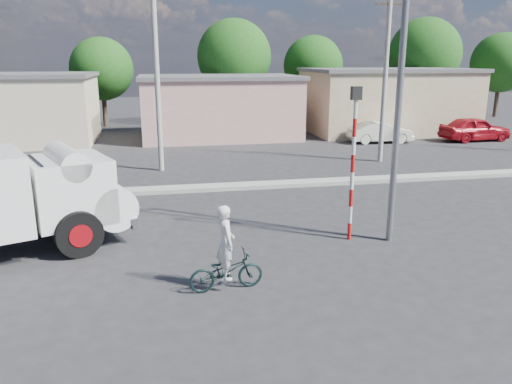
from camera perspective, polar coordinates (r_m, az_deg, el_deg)
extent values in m
plane|color=#29292B|center=(12.62, -0.65, -8.74)|extent=(120.00, 120.00, 0.00)
cube|color=#99968E|center=(20.10, -4.86, 0.53)|extent=(40.00, 0.80, 0.16)
cylinder|color=black|center=(13.94, -19.57, -4.55)|extent=(1.29, 0.80, 1.24)
cylinder|color=#A10B12|center=(13.94, -19.57, -4.55)|extent=(0.72, 0.60, 0.61)
cylinder|color=black|center=(16.16, -21.63, -2.11)|extent=(1.29, 0.80, 1.24)
cylinder|color=#A10B12|center=(16.16, -21.63, -2.11)|extent=(0.72, 0.60, 0.61)
cube|color=white|center=(14.81, -20.60, 0.36)|extent=(2.75, 2.90, 1.75)
cylinder|color=white|center=(15.16, -16.91, -0.99)|extent=(2.01, 2.61, 1.24)
cylinder|color=white|center=(14.65, -20.88, 3.34)|extent=(1.60, 2.44, 0.79)
cube|color=silver|center=(15.41, -15.18, -2.36)|extent=(1.05, 2.31, 0.32)
cube|color=black|center=(14.56, -23.79, 1.85)|extent=(0.80, 1.81, 0.79)
imported|color=black|center=(11.39, -3.43, -9.03)|extent=(1.74, 0.76, 0.89)
imported|color=silver|center=(11.23, -3.46, -7.16)|extent=(0.47, 0.65, 1.69)
imported|color=white|center=(32.26, 13.99, 6.65)|extent=(4.00, 1.51, 1.30)
imported|color=#A80F1B|center=(34.96, 23.72, 6.63)|extent=(4.59, 2.04, 1.53)
cylinder|color=red|center=(14.72, 10.62, -4.42)|extent=(0.11, 0.11, 0.50)
cylinder|color=white|center=(14.57, 10.71, -2.56)|extent=(0.11, 0.11, 0.50)
cylinder|color=red|center=(14.43, 10.81, -0.67)|extent=(0.11, 0.11, 0.50)
cylinder|color=white|center=(14.30, 10.90, 1.26)|extent=(0.11, 0.11, 0.50)
cylinder|color=red|center=(14.20, 11.00, 3.22)|extent=(0.11, 0.11, 0.50)
cylinder|color=white|center=(14.10, 11.10, 5.21)|extent=(0.11, 0.11, 0.50)
cylinder|color=red|center=(14.03, 11.20, 7.23)|extent=(0.11, 0.11, 0.50)
cylinder|color=white|center=(13.97, 11.31, 9.26)|extent=(0.11, 0.11, 0.50)
cube|color=black|center=(13.94, 11.40, 11.01)|extent=(0.28, 0.18, 0.36)
cylinder|color=slate|center=(14.11, 16.16, 12.07)|extent=(0.18, 0.18, 9.00)
cube|color=tan|center=(33.76, -4.27, 9.53)|extent=(10.00, 7.00, 3.80)
cube|color=#59595B|center=(33.63, -4.34, 12.96)|extent=(10.30, 7.30, 0.24)
cube|color=tan|center=(37.16, 14.70, 9.90)|extent=(11.00, 7.00, 4.20)
cube|color=#59595B|center=(37.05, 14.93, 13.31)|extent=(11.30, 7.30, 0.24)
cylinder|color=#38281E|center=(40.68, -16.95, 9.62)|extent=(0.36, 0.36, 3.47)
sphere|color=#296E21|center=(40.55, -17.23, 13.28)|extent=(4.71, 4.71, 4.71)
cylinder|color=#38281E|center=(39.94, -2.46, 10.68)|extent=(0.36, 0.36, 4.20)
sphere|color=#296E21|center=(39.83, -2.52, 15.20)|extent=(5.70, 5.70, 5.70)
cylinder|color=#38281E|center=(43.51, 6.43, 10.58)|extent=(0.36, 0.36, 3.64)
sphere|color=#296E21|center=(43.39, 6.53, 14.18)|extent=(4.94, 4.94, 4.94)
cylinder|color=#38281E|center=(45.24, 18.35, 10.56)|extent=(0.36, 0.36, 4.37)
sphere|color=#296E21|center=(45.15, 18.70, 14.70)|extent=(5.93, 5.93, 5.93)
cylinder|color=#38281E|center=(50.46, 25.83, 9.90)|extent=(0.36, 0.36, 3.81)
sphere|color=#296E21|center=(50.36, 26.20, 13.13)|extent=(5.17, 5.17, 5.17)
cylinder|color=#99968E|center=(23.38, -11.21, 12.06)|extent=(0.24, 0.24, 8.00)
cylinder|color=#99968E|center=(25.89, 14.51, 12.13)|extent=(0.24, 0.24, 8.00)
cube|color=#38281E|center=(25.99, 15.06, 20.07)|extent=(1.40, 0.08, 0.08)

